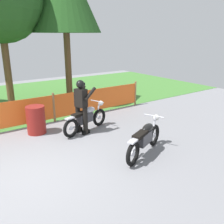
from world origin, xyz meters
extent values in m
cube|color=gray|center=(0.00, 0.00, -0.01)|extent=(24.00, 24.00, 0.02)
cylinder|color=olive|center=(1.89, 3.00, 0.53)|extent=(0.08, 0.08, 1.05)
cylinder|color=olive|center=(5.67, 3.00, 0.53)|extent=(0.08, 0.08, 1.05)
cube|color=orange|center=(3.78, 3.00, 0.54)|extent=(3.70, 0.02, 0.85)
cylinder|color=brown|center=(1.09, 5.66, 1.57)|extent=(0.28, 0.28, 3.13)
cylinder|color=brown|center=(3.53, 5.11, 1.53)|extent=(0.28, 0.28, 3.06)
torus|color=black|center=(3.38, -0.48, 0.30)|extent=(0.59, 0.33, 0.60)
cylinder|color=silver|center=(3.38, -0.48, 0.30)|extent=(0.14, 0.10, 0.13)
torus|color=black|center=(2.17, -1.00, 0.30)|extent=(0.59, 0.33, 0.60)
cylinder|color=silver|center=(2.17, -1.00, 0.30)|extent=(0.14, 0.10, 0.13)
cube|color=#38383D|center=(2.73, -0.76, 0.47)|extent=(0.61, 0.43, 0.30)
ellipsoid|color=black|center=(2.93, -0.67, 0.68)|extent=(0.54, 0.40, 0.21)
cube|color=black|center=(2.52, -0.85, 0.65)|extent=(0.57, 0.40, 0.09)
cube|color=silver|center=(2.17, -1.00, 0.63)|extent=(0.37, 0.27, 0.04)
cylinder|color=silver|center=(3.33, -0.50, 0.57)|extent=(0.22, 0.13, 0.53)
sphere|color=white|center=(3.47, -0.44, 0.79)|extent=(0.22, 0.22, 0.17)
cylinder|color=silver|center=(3.29, -0.52, 0.89)|extent=(0.25, 0.53, 0.03)
cylinder|color=silver|center=(2.42, -0.75, 0.24)|extent=(0.50, 0.26, 0.07)
torus|color=black|center=(2.97, 1.73, 0.30)|extent=(0.60, 0.26, 0.59)
cylinder|color=silver|center=(2.97, 1.73, 0.30)|extent=(0.14, 0.09, 0.13)
torus|color=black|center=(1.73, 1.37, 0.30)|extent=(0.60, 0.26, 0.59)
cylinder|color=silver|center=(1.73, 1.37, 0.30)|extent=(0.14, 0.09, 0.13)
cube|color=#38383D|center=(2.31, 1.53, 0.46)|extent=(0.59, 0.37, 0.30)
ellipsoid|color=#B7B7C1|center=(2.51, 1.59, 0.67)|extent=(0.52, 0.35, 0.20)
cube|color=black|center=(2.09, 1.47, 0.64)|extent=(0.55, 0.34, 0.09)
cube|color=silver|center=(1.73, 1.37, 0.62)|extent=(0.36, 0.24, 0.04)
cylinder|color=silver|center=(2.92, 1.71, 0.56)|extent=(0.22, 0.11, 0.53)
sphere|color=white|center=(3.06, 1.75, 0.78)|extent=(0.21, 0.21, 0.17)
cylinder|color=silver|center=(2.88, 1.70, 0.88)|extent=(0.18, 0.54, 0.03)
cylinder|color=silver|center=(2.00, 1.58, 0.24)|extent=(0.51, 0.20, 0.06)
cylinder|color=black|center=(2.13, 1.65, 0.43)|extent=(0.19, 0.19, 0.86)
cube|color=black|center=(2.13, 1.65, 0.06)|extent=(0.28, 0.18, 0.12)
cylinder|color=black|center=(2.22, 1.34, 0.43)|extent=(0.19, 0.19, 0.86)
cube|color=black|center=(2.22, 1.34, 0.06)|extent=(0.28, 0.18, 0.12)
cube|color=black|center=(2.17, 1.50, 1.14)|extent=(0.33, 0.41, 0.56)
cylinder|color=black|center=(2.29, 1.76, 1.26)|extent=(0.49, 0.23, 0.38)
cylinder|color=black|center=(2.41, 1.33, 1.26)|extent=(0.49, 0.23, 0.38)
sphere|color=black|center=(2.17, 1.50, 1.56)|extent=(0.31, 0.31, 0.25)
cube|color=black|center=(2.27, 1.52, 1.56)|extent=(0.08, 0.18, 0.08)
cylinder|color=maroon|center=(1.00, 2.31, 0.44)|extent=(0.58, 0.58, 0.88)
camera|label=1|loc=(-1.27, -4.98, 2.99)|focal=39.44mm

